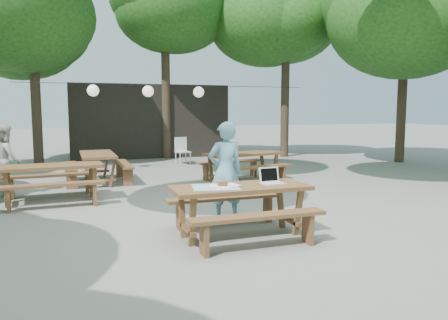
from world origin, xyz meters
name	(u,v)px	position (x,y,z in m)	size (l,w,h in m)	color
ground	(219,211)	(0.00, 0.00, 0.00)	(80.00, 80.00, 0.00)	slate
pavilion	(146,121)	(0.50, 10.50, 1.40)	(6.00, 3.00, 2.80)	black
main_picnic_table	(240,210)	(-0.22, -1.58, 0.39)	(2.00, 1.58, 0.75)	brown
picnic_table_nw	(51,183)	(-2.89, 1.91, 0.39)	(2.04, 1.69, 0.75)	brown
picnic_table_ne	(243,167)	(1.68, 2.93, 0.39)	(2.15, 1.89, 0.75)	brown
picnic_table_far_w	(98,167)	(-1.86, 4.03, 0.39)	(1.59, 2.00, 0.75)	brown
woman	(225,172)	(-0.11, -0.64, 0.83)	(0.60, 0.40, 1.65)	#7CC2E3
second_person	(5,160)	(-3.84, 3.08, 0.77)	(0.75, 0.58, 1.54)	beige
plastic_chair	(183,156)	(1.15, 7.14, 0.26)	(0.50, 0.50, 0.90)	silver
laptop	(271,179)	(0.30, -1.55, 0.81)	(0.35, 0.29, 0.24)	white
tabletop_clutter	(217,186)	(-0.56, -1.58, 0.76)	(0.76, 0.67, 0.08)	#3991C4
paper_lanterns	(148,91)	(-0.19, 6.00, 2.40)	(9.00, 0.34, 0.38)	black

